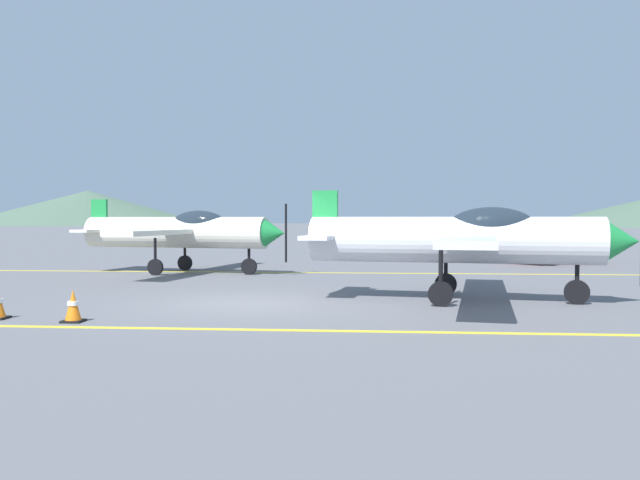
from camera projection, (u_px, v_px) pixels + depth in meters
The scene contains 8 objects.
ground_plane at pixel (249, 303), 14.58m from camera, with size 400.00×400.00×0.00m, color slate.
apron_line_near at pixel (211, 329), 11.20m from camera, with size 80.00×0.16×0.01m, color yellow.
apron_line_far at pixel (294, 273), 22.72m from camera, with size 80.00×0.16×0.01m, color yellow.
airplane_near at pixel (465, 238), 14.95m from camera, with size 7.40×8.48×2.53m.
airplane_mid at pixel (183, 231), 22.53m from camera, with size 7.41×8.47×2.53m.
car_sedan at pixel (552, 243), 27.65m from camera, with size 4.38×4.25×1.62m.
traffic_cone_front at pixel (73, 306), 11.98m from camera, with size 0.36×0.36×0.59m.
hill_left at pixel (88, 208), 176.33m from camera, with size 64.54×64.54×9.02m, color #4C6651.
Camera 1 is at (2.78, -14.34, 1.90)m, focal length 37.19 mm.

